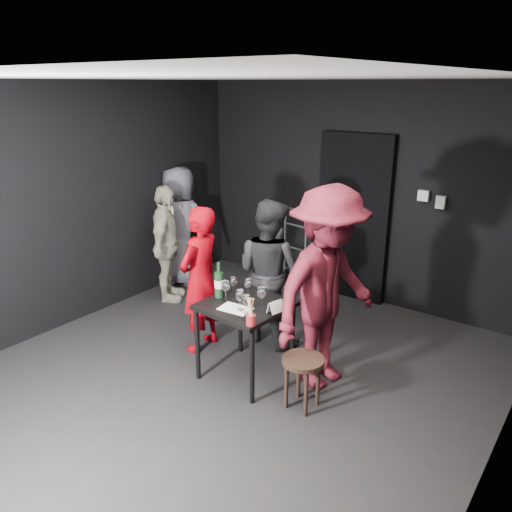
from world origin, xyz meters
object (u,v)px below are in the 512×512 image
Objects in this scene: hand_truck at (293,273)px; wine_bottle at (219,284)px; bystander_cream at (167,245)px; man_maroon at (328,265)px; bystander_grey at (180,222)px; stool at (303,368)px; server_red at (200,278)px; tasting_table at (245,313)px; woman_black at (269,269)px; breadstick_cup at (251,312)px.

hand_truck is 2.31m from wine_bottle.
man_maroon is at bearing -132.87° from bystander_cream.
man_maroon is 1.32× the size of bystander_grey.
server_red is (-1.40, 0.25, 0.40)m from stool.
man_maroon is 1.57× the size of bystander_cream.
bystander_grey is (-2.15, 1.32, 0.23)m from tasting_table.
woman_black is at bearing 78.59° from man_maroon.
bystander_cream is (-2.53, 0.45, -0.42)m from man_maroon.
man_maroon reaches higher than hand_truck.
bystander_grey is at bearing 153.46° from stool.
man_maroon is 2.61m from bystander_cream.
bystander_grey is (-2.85, 1.42, 0.50)m from stool.
tasting_table is 0.51× the size of bystander_cream.
bystander_grey is at bearing 148.47° from tasting_table.
tasting_table is at bearing 129.87° from man_maroon.
man_maroon is 0.80m from breadstick_cup.
hand_truck is 0.68× the size of woman_black.
tasting_table is at bearing 134.30° from breadstick_cup.
man_maroon is at bearing 161.04° from woman_black.
man_maroon is 1.05m from wine_bottle.
breadstick_cup is (0.30, -0.31, 0.21)m from tasting_table.
breadstick_cup is (1.01, -0.46, 0.09)m from server_red.
hand_truck is at bearing 50.95° from man_maroon.
bystander_cream is 5.80× the size of breadstick_cup.
tasting_table is 0.73m from server_red.
man_maroon is at bearing 28.87° from tasting_table.
woman_black is 4.70× the size of wine_bottle.
bystander_grey is (-1.45, 1.17, 0.10)m from server_red.
woman_black reaches higher than tasting_table.
server_red is 0.88× the size of bystander_grey.
bystander_grey is at bearing -139.64° from hand_truck.
man_maroon reaches higher than breadstick_cup.
woman_black reaches higher than breadstick_cup.
hand_truck is 2.75m from breadstick_cup.
server_red is 6.10× the size of breadstick_cup.
man_maroon is 9.10× the size of breadstick_cup.
tasting_table is 2.93× the size of breadstick_cup.
stool is at bearing -142.11° from bystander_cream.
bystander_cream is 0.59m from bystander_grey.
hand_truck is at bearing -160.85° from bystander_grey.
bystander_cream is (-1.64, 0.09, -0.07)m from woman_black.
bystander_grey is at bearing 81.95° from man_maroon.
wine_bottle is at bearing -173.90° from tasting_table.
bystander_cream reaches higher than tasting_table.
server_red is 1.11m from breadstick_cup.
tasting_table is 0.90m from man_maroon.
woman_black is (0.46, 0.57, 0.03)m from server_red.
hand_truck reaches higher than tasting_table.
breadstick_cup is at bearing 59.13° from server_red.
server_red is (0.12, -1.96, 0.57)m from hand_truck.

